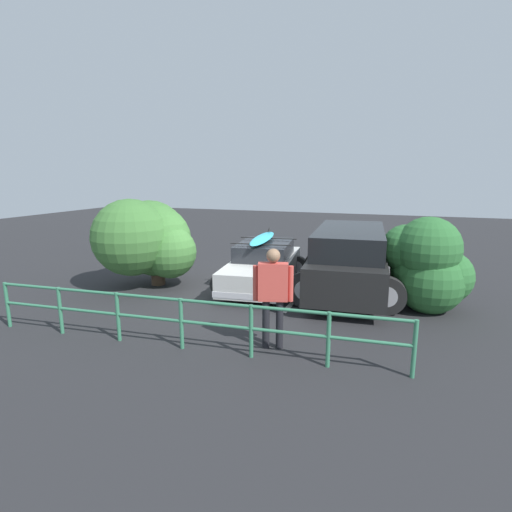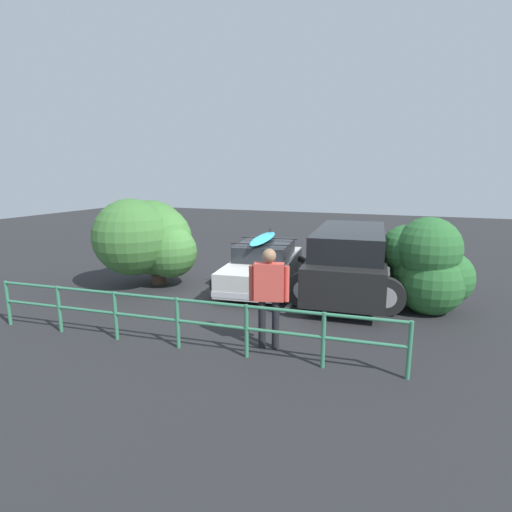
# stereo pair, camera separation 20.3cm
# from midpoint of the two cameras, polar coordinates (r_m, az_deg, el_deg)

# --- Properties ---
(ground_plane) EXTENTS (44.00, 44.00, 0.02)m
(ground_plane) POSITION_cam_midpoint_polar(r_m,az_deg,el_deg) (10.99, -2.57, -4.48)
(ground_plane) COLOR #28282B
(ground_plane) RESTS_ON ground
(parking_stripe) EXTENTS (0.12, 3.95, 0.00)m
(parking_stripe) POSITION_cam_midpoint_polar(r_m,az_deg,el_deg) (10.82, 6.30, -4.74)
(parking_stripe) COLOR silver
(parking_stripe) RESTS_ON ground
(sedan_car) EXTENTS (2.50, 4.21, 1.47)m
(sedan_car) POSITION_cam_midpoint_polar(r_m,az_deg,el_deg) (11.03, 0.56, -1.28)
(sedan_car) COLOR silver
(sedan_car) RESTS_ON ground
(suv_car) EXTENTS (2.84, 4.84, 1.70)m
(suv_car) POSITION_cam_midpoint_polar(r_m,az_deg,el_deg) (10.46, 12.60, -0.49)
(suv_car) COLOR black
(suv_car) RESTS_ON ground
(person_bystander) EXTENTS (0.68, 0.34, 1.80)m
(person_bystander) POSITION_cam_midpoint_polar(r_m,az_deg,el_deg) (6.93, 1.60, -4.80)
(person_bystander) COLOR black
(person_bystander) RESTS_ON ground
(railing_fence) EXTENTS (7.72, 0.61, 0.93)m
(railing_fence) POSITION_cam_midpoint_polar(r_m,az_deg,el_deg) (7.19, -11.46, -8.39)
(railing_fence) COLOR #387F5B
(railing_fence) RESTS_ON ground
(bush_near_left) EXTENTS (2.58, 2.69, 2.42)m
(bush_near_left) POSITION_cam_midpoint_polar(r_m,az_deg,el_deg) (11.28, -15.67, 2.24)
(bush_near_left) COLOR #4C3828
(bush_near_left) RESTS_ON ground
(bush_near_right) EXTENTS (2.03, 1.62, 2.19)m
(bush_near_right) POSITION_cam_midpoint_polar(r_m,az_deg,el_deg) (9.74, 22.78, -1.78)
(bush_near_right) COLOR #4C3828
(bush_near_right) RESTS_ON ground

